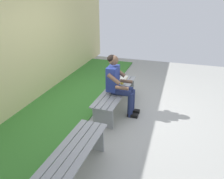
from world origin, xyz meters
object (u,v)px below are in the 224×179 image
(bench_far, at_px, (68,163))
(person_seated, at_px, (119,83))
(book_open, at_px, (123,79))
(bench_near, at_px, (116,94))
(apple, at_px, (122,83))

(bench_far, bearing_deg, person_seated, 177.15)
(bench_far, xyz_separation_m, book_open, (-2.83, -0.01, 0.12))
(bench_far, height_order, book_open, book_open)
(bench_near, relative_size, apple, 21.95)
(person_seated, xyz_separation_m, book_open, (-0.79, -0.11, -0.23))
(bench_far, distance_m, book_open, 2.83)
(person_seated, bearing_deg, bench_far, -2.85)
(bench_far, distance_m, person_seated, 2.07)
(bench_far, bearing_deg, bench_near, 180.00)
(bench_near, distance_m, person_seated, 0.39)
(bench_near, xyz_separation_m, person_seated, (0.17, 0.10, 0.34))
(person_seated, bearing_deg, bench_near, -148.77)
(apple, distance_m, book_open, 0.33)
(person_seated, height_order, apple, person_seated)
(bench_far, relative_size, apple, 20.74)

